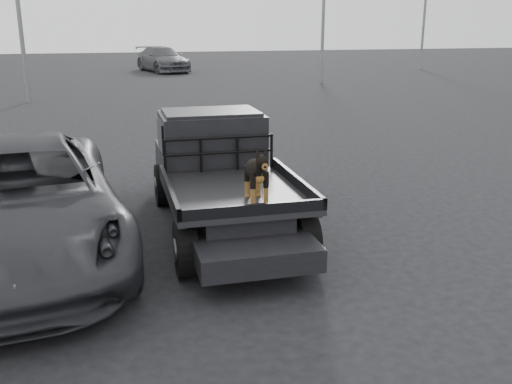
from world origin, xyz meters
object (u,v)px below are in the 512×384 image
object	(u,v)px
parked_suv	(17,202)
distant_car_b	(163,59)
dog	(256,174)
flatbed_ute	(223,201)

from	to	relation	value
parked_suv	distant_car_b	distance (m)	32.22
dog	distant_car_b	xyz separation A→B (m)	(1.78, 32.88, -0.47)
dog	parked_suv	xyz separation A→B (m)	(-3.21, 1.05, -0.46)
flatbed_ute	distant_car_b	xyz separation A→B (m)	(1.96, 31.36, 0.36)
parked_suv	flatbed_ute	bearing A→B (deg)	1.96
flatbed_ute	dog	bearing A→B (deg)	-83.29
dog	parked_suv	size ratio (longest dim) A/B	0.12
distant_car_b	dog	bearing A→B (deg)	-108.06
distant_car_b	parked_suv	bearing A→B (deg)	-113.86
dog	distant_car_b	distance (m)	32.93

